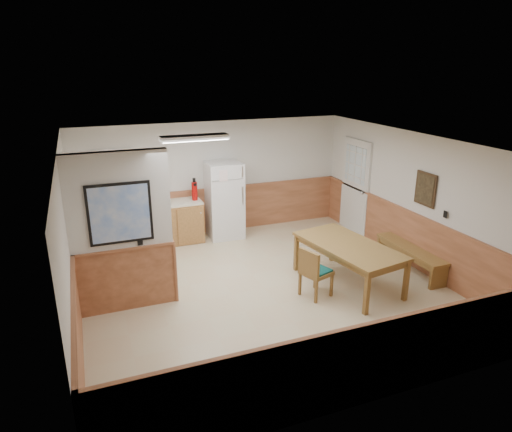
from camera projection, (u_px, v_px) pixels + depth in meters
name	position (u px, v px, depth m)	size (l,w,h in m)	color
ground	(264.00, 288.00, 7.85)	(6.00, 6.00, 0.00)	#CBB992
ceiling	(265.00, 144.00, 7.05)	(6.00, 6.00, 0.02)	silver
back_wall	(213.00, 178.00, 10.10)	(6.00, 0.02, 2.50)	silver
right_wall	(414.00, 201.00, 8.48)	(0.02, 6.00, 2.50)	silver
left_wall	(68.00, 245.00, 6.42)	(0.02, 6.00, 2.50)	silver
wainscot_back	(215.00, 211.00, 10.32)	(6.00, 0.04, 1.00)	#B96E4A
wainscot_right	(409.00, 238.00, 8.71)	(0.04, 6.00, 1.00)	#B96E4A
wainscot_left	(76.00, 293.00, 6.67)	(0.04, 6.00, 1.00)	#B96E4A
partition_wall	(122.00, 235.00, 6.85)	(1.50, 0.20, 2.50)	silver
kitchen_counter	(164.00, 223.00, 9.65)	(2.20, 0.61, 1.00)	#B1763F
exterior_door	(355.00, 186.00, 10.21)	(0.07, 1.02, 2.15)	silver
kitchen_window	(114.00, 173.00, 9.26)	(0.80, 0.04, 1.00)	silver
wall_painting	(425.00, 189.00, 8.11)	(0.04, 0.50, 0.60)	#362615
fluorescent_fixture	(195.00, 138.00, 7.94)	(1.20, 0.30, 0.09)	silver
refrigerator	(224.00, 200.00, 9.94)	(0.76, 0.73, 1.67)	white
dining_table	(349.00, 249.00, 7.79)	(1.29, 2.09, 0.75)	olive
dining_bench	(410.00, 253.00, 8.44)	(0.40, 1.66, 0.45)	olive
dining_chair	(313.00, 270.00, 7.41)	(0.69, 0.56, 0.85)	olive
fire_extinguisher	(195.00, 190.00, 9.66)	(0.13, 0.13, 0.48)	#AA0B09
soap_bottle	(110.00, 203.00, 9.14)	(0.07, 0.07, 0.23)	green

